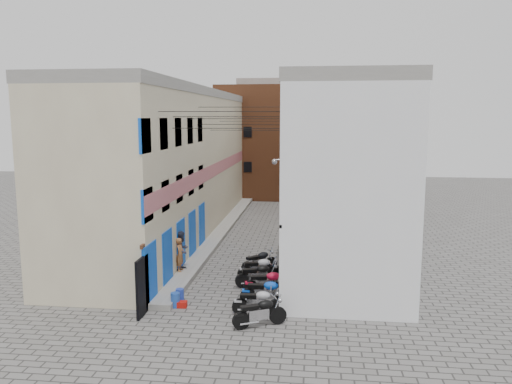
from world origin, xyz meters
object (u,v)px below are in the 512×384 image
at_px(motorcycle_e, 258,274).
at_px(motorcycle_b, 258,300).
at_px(water_jug_far, 180,295).
at_px(red_crate, 182,304).
at_px(motorcycle_c, 265,291).
at_px(person_a, 180,254).
at_px(person_b, 182,250).
at_px(motorcycle_f, 259,267).
at_px(motorcycle_g, 259,260).
at_px(motorcycle_d, 268,281).
at_px(water_jug_near, 175,300).
at_px(motorcycle_a, 260,311).

bearing_deg(motorcycle_e, motorcycle_b, -10.78).
bearing_deg(water_jug_far, motorcycle_e, 35.82).
bearing_deg(red_crate, motorcycle_c, 10.74).
distance_m(person_a, person_b, 0.30).
bearing_deg(motorcycle_b, person_b, -140.48).
distance_m(motorcycle_b, motorcycle_e, 3.08).
bearing_deg(motorcycle_c, person_b, -127.25).
xyz_separation_m(motorcycle_c, red_crate, (-3.18, -0.60, -0.47)).
relative_size(motorcycle_f, motorcycle_g, 1.00).
distance_m(motorcycle_b, motorcycle_f, 4.06).
xyz_separation_m(motorcycle_f, person_b, (-3.67, 0.34, 0.58)).
relative_size(motorcycle_e, motorcycle_g, 1.00).
distance_m(motorcycle_d, water_jug_far, 3.61).
bearing_deg(motorcycle_b, motorcycle_e, -177.07).
relative_size(person_b, water_jug_far, 3.47).
xyz_separation_m(person_a, water_jug_far, (0.82, -3.14, -0.77)).
bearing_deg(water_jug_far, motorcycle_g, 56.73).
distance_m(motorcycle_e, person_b, 3.99).
bearing_deg(red_crate, water_jug_far, 113.11).
xyz_separation_m(motorcycle_g, water_jug_far, (-2.73, -4.16, -0.32)).
relative_size(water_jug_near, water_jug_far, 1.08).
bearing_deg(motorcycle_d, motorcycle_b, -15.93).
relative_size(motorcycle_a, motorcycle_c, 0.99).
bearing_deg(motorcycle_b, water_jug_near, -100.28).
bearing_deg(motorcycle_e, red_crate, -62.00).
bearing_deg(person_a, red_crate, -164.46).
height_order(motorcycle_d, red_crate, motorcycle_d).
height_order(motorcycle_f, water_jug_far, motorcycle_f).
bearing_deg(motorcycle_e, water_jug_far, -71.19).
xyz_separation_m(motorcycle_a, motorcycle_f, (-0.58, 5.09, -0.00)).
bearing_deg(red_crate, person_b, 104.99).
relative_size(motorcycle_c, motorcycle_g, 1.01).
height_order(motorcycle_a, motorcycle_b, motorcycle_a).
distance_m(motorcycle_e, motorcycle_f, 0.99).
bearing_deg(motorcycle_b, red_crate, -100.89).
distance_m(motorcycle_c, water_jug_near, 3.52).
height_order(motorcycle_a, person_b, person_b).
height_order(motorcycle_b, water_jug_far, motorcycle_b).
height_order(motorcycle_b, person_b, person_b).
height_order(water_jug_far, red_crate, water_jug_far).
bearing_deg(water_jug_far, motorcycle_d, 17.74).
height_order(person_b, water_jug_far, person_b).
relative_size(person_a, red_crate, 4.17).
distance_m(motorcycle_b, red_crate, 3.05).
bearing_deg(person_a, motorcycle_e, -106.24).
relative_size(motorcycle_g, red_crate, 5.37).
bearing_deg(motorcycle_b, motorcycle_c, 165.89).
relative_size(motorcycle_c, red_crate, 5.42).
distance_m(motorcycle_c, motorcycle_f, 3.10).
bearing_deg(motorcycle_g, motorcycle_d, -29.05).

